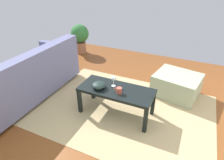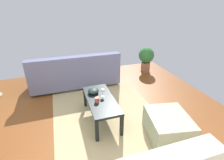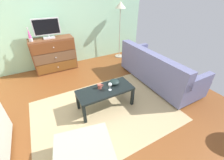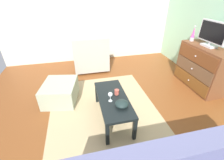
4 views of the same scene
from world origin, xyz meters
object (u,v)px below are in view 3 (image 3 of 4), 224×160
dresser (54,55)px  lava_lamp (29,35)px  coffee_table (105,92)px  couch_large (157,70)px  mug (100,86)px  bowl_decorative (114,82)px  standing_lamp (120,11)px  tv (47,28)px  wine_glass (110,85)px  ottoman (85,156)px

dresser → lava_lamp: (-0.46, -0.04, 0.60)m
dresser → lava_lamp: bearing=-174.6°
coffee_table → couch_large: bearing=9.3°
mug → bowl_decorative: bearing=-1.3°
mug → standing_lamp: size_ratio=0.07×
coffee_table → tv: bearing=105.5°
wine_glass → bowl_decorative: bearing=39.9°
wine_glass → couch_large: couch_large is taller
coffee_table → bowl_decorative: size_ratio=5.27×
coffee_table → ottoman: (-0.72, -0.88, -0.18)m
couch_large → bowl_decorative: bearing=-172.4°
tv → mug: size_ratio=5.67×
dresser → tv: size_ratio=1.72×
tv → couch_large: tv is taller
dresser → couch_large: size_ratio=0.53×
mug → lava_lamp: bearing=115.6°
dresser → bowl_decorative: size_ratio=5.59×
coffee_table → bowl_decorative: (0.23, 0.08, 0.10)m
couch_large → ottoman: size_ratio=2.98×
coffee_table → mug: (-0.07, 0.08, 0.10)m
mug → bowl_decorative: 0.30m
dresser → standing_lamp: size_ratio=0.65×
standing_lamp → mug: bearing=-129.0°
dresser → coffee_table: 2.17m
tv → bowl_decorative: 2.31m
coffee_table → ottoman: bearing=-129.4°
lava_lamp → wine_glass: (1.08, -2.11, -0.51)m
bowl_decorative → tv: bearing=111.8°
wine_glass → mug: 0.21m
tv → couch_large: bearing=-41.7°
mug → couch_large: (1.59, 0.17, -0.14)m
dresser → mug: dresser is taller
mug → couch_large: bearing=5.9°
lava_lamp → coffee_table: lava_lamp is taller
lava_lamp → wine_glass: bearing=-62.8°
coffee_table → mug: bearing=131.1°
ottoman → standing_lamp: 3.90m
ottoman → dresser: bearing=86.9°
tv → wine_glass: 2.36m
mug → ottoman: (-0.65, -0.96, -0.28)m
lava_lamp → couch_large: bearing=-35.5°
tv → standing_lamp: size_ratio=0.38×
dresser → ottoman: 2.99m
lava_lamp → ottoman: (0.29, -2.93, -0.87)m
lava_lamp → mug: (0.94, -1.97, -0.59)m
tv → lava_lamp: tv is taller
wine_glass → standing_lamp: standing_lamp is taller
tv → ottoman: 3.16m
standing_lamp → tv: bearing=178.0°
dresser → mug: size_ratio=9.76×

